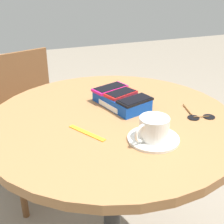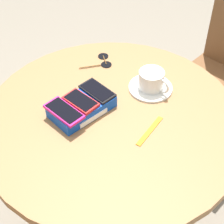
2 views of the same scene
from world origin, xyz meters
TOP-DOWN VIEW (x-y plane):
  - round_table at (0.00, 0.00)m, footprint 0.88×0.88m
  - phone_box at (-0.08, 0.07)m, footprint 0.24×0.18m
  - phone_magenta at (-0.15, 0.04)m, footprint 0.11×0.15m
  - phone_red at (-0.08, 0.06)m, footprint 0.10×0.13m
  - phone_black at (-0.01, 0.09)m, footprint 0.10×0.14m
  - saucer at (0.19, 0.07)m, footprint 0.16×0.16m
  - coffee_cup at (0.19, 0.06)m, footprint 0.09×0.12m
  - lanyard_strap at (0.08, -0.11)m, footprint 0.14×0.09m
  - sunglasses at (0.10, 0.29)m, footprint 0.14×0.10m
  - chair_near_window at (0.76, 0.29)m, footprint 0.52×0.52m

SIDE VIEW (x-z plane):
  - chair_near_window at x=0.76m, z-range 0.03..0.84m
  - round_table at x=0.00m, z-range 0.25..1.02m
  - lanyard_strap at x=0.08m, z-range 0.77..0.77m
  - sunglasses at x=0.10m, z-range 0.77..0.77m
  - saucer at x=0.19m, z-range 0.77..0.78m
  - phone_box at x=-0.08m, z-range 0.77..0.81m
  - coffee_cup at x=0.19m, z-range 0.78..0.85m
  - phone_black at x=-0.01m, z-range 0.81..0.82m
  - phone_magenta at x=-0.15m, z-range 0.81..0.82m
  - phone_red at x=-0.08m, z-range 0.81..0.82m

